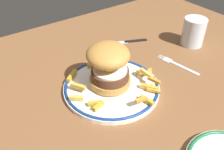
% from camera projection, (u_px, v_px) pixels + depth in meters
% --- Properties ---
extents(ground_plane, '(1.35, 0.99, 0.04)m').
position_uv_depth(ground_plane, '(117.00, 100.00, 0.63)').
color(ground_plane, brown).
extents(dinner_plate, '(0.25, 0.25, 0.02)m').
position_uv_depth(dinner_plate, '(112.00, 86.00, 0.63)').
color(dinner_plate, white).
rests_on(dinner_plate, ground_plane).
extents(burger, '(0.13, 0.14, 0.11)m').
position_uv_depth(burger, '(109.00, 65.00, 0.60)').
color(burger, '#BA833C').
rests_on(burger, dinner_plate).
extents(fries_pile, '(0.24, 0.24, 0.03)m').
position_uv_depth(fries_pile, '(120.00, 83.00, 0.62)').
color(fries_pile, gold).
rests_on(fries_pile, dinner_plate).
extents(water_glass, '(0.07, 0.07, 0.09)m').
position_uv_depth(water_glass, '(193.00, 33.00, 0.80)').
color(water_glass, silver).
rests_on(water_glass, ground_plane).
extents(fork, '(0.04, 0.14, 0.00)m').
position_uv_depth(fork, '(176.00, 64.00, 0.73)').
color(fork, silver).
rests_on(fork, ground_plane).
extents(knife, '(0.17, 0.09, 0.01)m').
position_uv_depth(knife, '(126.00, 42.00, 0.83)').
color(knife, black).
rests_on(knife, ground_plane).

